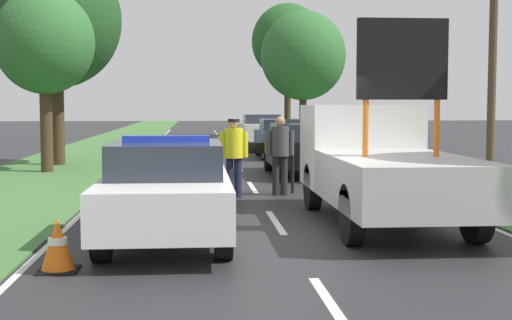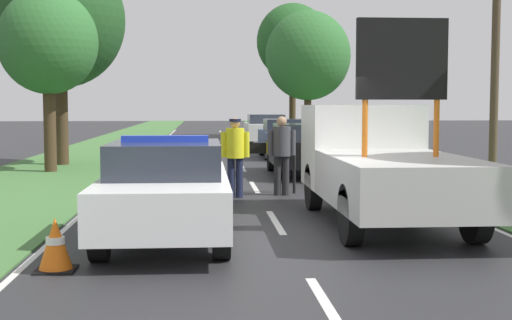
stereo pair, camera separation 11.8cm
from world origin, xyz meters
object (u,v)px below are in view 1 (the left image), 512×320
object	(u,v)px
roadside_tree_near_right	(56,20)
roadside_tree_mid_right	(288,42)
police_officer	(234,150)
pedestrian_civilian	(280,149)
road_barrier	(244,152)
traffic_cone_behind_barrier	(217,174)
queued_car_van_white	(261,130)
police_car	(167,189)
roadside_tree_near_left	(303,56)
work_truck	(379,162)
traffic_cone_centre_front	(320,177)
traffic_cone_near_police	(132,180)
roadside_tree_mid_left	(44,43)
queued_car_hatch_blue	(283,137)
traffic_cone_near_truck	(58,245)
utility_pole	(493,56)
queued_car_sedan_black	(302,149)

from	to	relation	value
roadside_tree_near_right	roadside_tree_mid_right	size ratio (longest dim) A/B	0.84
police_officer	pedestrian_civilian	distance (m)	1.12
road_barrier	police_officer	size ratio (longest dim) A/B	1.59
traffic_cone_behind_barrier	queued_car_van_white	xyz separation A→B (m)	(2.65, 17.18, 0.50)
police_officer	police_car	bearing A→B (deg)	70.91
traffic_cone_behind_barrier	roadside_tree_near_left	world-z (taller)	roadside_tree_near_left
work_truck	road_barrier	distance (m)	4.59
roadside_tree_near_left	roadside_tree_mid_right	distance (m)	3.72
traffic_cone_centre_front	roadside_tree_mid_right	distance (m)	29.24
traffic_cone_near_police	roadside_tree_mid_left	world-z (taller)	roadside_tree_mid_left
traffic_cone_near_police	roadside_tree_near_right	xyz separation A→B (m)	(-3.16, 7.87, 4.60)
roadside_tree_near_right	police_car	bearing A→B (deg)	-72.89
queued_car_van_white	roadside_tree_mid_left	world-z (taller)	roadside_tree_mid_left
police_car	roadside_tree_mid_right	bearing A→B (deg)	77.45
pedestrian_civilian	roadside_tree_near_right	world-z (taller)	roadside_tree_near_right
roadside_tree_mid_right	police_car	bearing A→B (deg)	-100.22
police_officer	queued_car_hatch_blue	size ratio (longest dim) A/B	0.43
traffic_cone_centre_front	traffic_cone_behind_barrier	distance (m)	2.56
roadside_tree_near_left	roadside_tree_near_right	xyz separation A→B (m)	(-11.01, -17.66, -0.07)
pedestrian_civilian	roadside_tree_near_right	xyz separation A→B (m)	(-6.58, 8.52, 3.84)
roadside_tree_near_left	roadside_tree_mid_right	xyz separation A→B (m)	(-0.48, 3.51, 1.11)
roadside_tree_mid_left	roadside_tree_mid_right	size ratio (longest dim) A/B	0.65
police_car	police_officer	xyz separation A→B (m)	(1.27, 4.90, 0.27)
road_barrier	traffic_cone_near_truck	world-z (taller)	road_barrier
police_car	queued_car_van_white	bearing A→B (deg)	79.11
traffic_cone_near_police	queued_car_van_white	bearing A→B (deg)	75.50
utility_pole	traffic_cone_centre_front	bearing A→B (deg)	176.00
queued_car_van_white	roadside_tree_mid_right	world-z (taller)	roadside_tree_mid_right
queued_car_hatch_blue	queued_car_sedan_black	bearing A→B (deg)	87.79
police_car	traffic_cone_centre_front	distance (m)	7.30
police_car	utility_pole	world-z (taller)	utility_pole
police_officer	utility_pole	distance (m)	6.87
traffic_cone_near_police	queued_car_hatch_blue	bearing A→B (deg)	65.97
work_truck	queued_car_hatch_blue	bearing A→B (deg)	-94.50
utility_pole	queued_car_hatch_blue	bearing A→B (deg)	109.79
traffic_cone_near_truck	queued_car_sedan_black	world-z (taller)	queued_car_sedan_black
work_truck	roadside_tree_near_left	size ratio (longest dim) A/B	0.74
police_officer	traffic_cone_near_truck	world-z (taller)	police_officer
traffic_cone_centre_front	utility_pole	size ratio (longest dim) A/B	0.09
traffic_cone_behind_barrier	queued_car_hatch_blue	bearing A→B (deg)	74.13
traffic_cone_centre_front	utility_pole	world-z (taller)	utility_pole
road_barrier	queued_car_hatch_blue	xyz separation A→B (m)	(2.26, 11.27, -0.19)
traffic_cone_near_truck	roadside_tree_near_right	distance (m)	16.64
queued_car_hatch_blue	traffic_cone_centre_front	bearing A→B (deg)	88.20
traffic_cone_centre_front	traffic_cone_behind_barrier	bearing A→B (deg)	170.58
traffic_cone_behind_barrier	roadside_tree_near_left	xyz separation A→B (m)	(5.82, 24.59, 4.62)
traffic_cone_near_truck	utility_pole	world-z (taller)	utility_pole
queued_car_sedan_black	roadside_tree_near_left	bearing A→B (deg)	-98.55
traffic_cone_near_truck	traffic_cone_behind_barrier	size ratio (longest dim) A/B	0.97
traffic_cone_centre_front	traffic_cone_near_truck	xyz separation A→B (m)	(-4.75, -8.38, 0.04)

